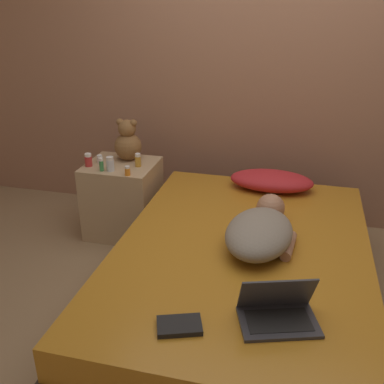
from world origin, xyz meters
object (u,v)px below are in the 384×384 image
Objects in this scene: bottle_clear at (110,164)px; bottle_green at (101,165)px; bottle_orange at (127,171)px; laptop at (278,311)px; teddy_bear at (128,142)px; pillow at (271,181)px; bottle_amber at (138,160)px; bottle_white at (100,159)px; book at (179,326)px; person_lying at (261,230)px; bottle_red at (88,160)px.

bottle_green is at bearing -166.18° from bottle_clear.
laptop is at bearing -44.62° from bottle_orange.
teddy_bear is 0.27m from bottle_clear.
bottle_orange reaches higher than pillow.
bottle_amber reaches higher than bottle_green.
bottle_clear is 0.20m from bottle_white.
bottle_amber is at bearing 116.45° from book.
bottle_green is at bearing -167.17° from pillow.
person_lying reaches higher than book.
bottle_amber is at bearing 39.27° from bottle_clear.
laptop is at bearing -39.49° from bottle_red.
bottle_amber reaches higher than bottle_orange.
pillow is 0.79m from person_lying.
book is (0.94, -1.30, -0.17)m from bottle_green.
bottle_orange is (-0.01, -0.18, -0.02)m from bottle_amber.
bottle_red is (-1.47, 1.21, 0.13)m from laptop.
pillow is at bearing 12.77° from bottle_clear.
bottle_green is 0.97× the size of bottle_amber.
bottle_green reaches higher than bottle_white.
bottle_amber is (-1.12, 1.30, 0.13)m from laptop.
bottle_clear reaches higher than book.
bottle_red reaches higher than book.
bottle_clear is at bearing 159.88° from person_lying.
bottle_green reaches higher than person_lying.
teddy_bear is at bearing 112.74° from laptop.
bottle_amber reaches higher than pillow.
laptop is (0.15, -1.42, -0.02)m from pillow.
bottle_orange is at bearing -18.58° from bottle_clear.
bottle_amber is 1.47× the size of bottle_orange.
bottle_white is (-0.31, 0.00, -0.02)m from bottle_amber.
book is at bearing -63.55° from bottle_amber.
teddy_bear is 3.00× the size of bottle_clear.
pillow is at bearing -0.14° from teddy_bear.
bottle_green is 1.62m from book.
book is (0.88, -1.32, -0.17)m from bottle_clear.
bottle_green is (-1.34, 1.15, 0.13)m from laptop.
bottle_orange reaches higher than person_lying.
pillow is 1.28m from bottle_white.
bottle_clear is at bearing -14.30° from bottle_red.
pillow is 5.98× the size of bottle_amber.
person_lying is 2.30× the size of teddy_bear.
bottle_red is 1.75m from book.
bottle_amber is 0.18m from bottle_orange.
person_lying is at bearing 84.32° from laptop.
bottle_green is (-1.19, -0.27, 0.11)m from pillow.
pillow is at bearing 7.32° from bottle_amber.
laptop is 1.77m from bottle_green.
bottle_orange reaches higher than bottle_white.
bottle_red is (-0.13, 0.06, 0.00)m from bottle_green.
laptop is 1.93m from bottle_white.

